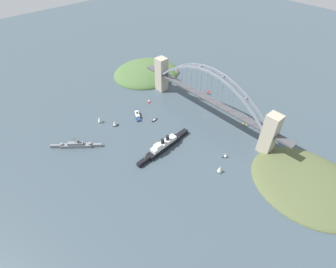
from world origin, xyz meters
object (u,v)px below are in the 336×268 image
(small_boat_0, at_px, (155,120))
(small_boat_4, at_px, (226,155))
(harbor_arch_bridge, at_px, (208,98))
(harbor_ferry_steamer, at_px, (137,115))
(seaplane_second_in_formation, at_px, (245,123))
(small_boat_5, at_px, (220,169))
(seaplane_taxiing_near_bridge, at_px, (208,93))
(small_boat_1, at_px, (100,119))
(small_boat_2, at_px, (149,101))
(small_boat_3, at_px, (115,123))
(naval_cruiser, at_px, (76,145))
(ocean_liner, at_px, (164,146))

(small_boat_0, height_order, small_boat_4, small_boat_4)
(harbor_arch_bridge, height_order, harbor_ferry_steamer, harbor_arch_bridge)
(seaplane_second_in_formation, bearing_deg, small_boat_4, 106.60)
(small_boat_5, bearing_deg, seaplane_second_in_formation, -71.67)
(harbor_ferry_steamer, bearing_deg, seaplane_taxiing_near_bridge, -103.54)
(small_boat_0, xyz_separation_m, small_boat_1, (51.90, 63.04, 4.90))
(seaplane_second_in_formation, distance_m, small_boat_1, 216.48)
(harbor_ferry_steamer, distance_m, small_boat_4, 149.18)
(small_boat_2, distance_m, small_boat_4, 164.18)
(small_boat_1, relative_size, small_boat_4, 1.53)
(small_boat_2, distance_m, small_boat_5, 177.63)
(small_boat_1, height_order, small_boat_3, small_boat_1)
(seaplane_taxiing_near_bridge, distance_m, small_boat_2, 103.48)
(seaplane_taxiing_near_bridge, relative_size, small_boat_4, 1.22)
(harbor_ferry_steamer, height_order, small_boat_1, small_boat_1)
(naval_cruiser, relative_size, harbor_ferry_steamer, 1.93)
(seaplane_second_in_formation, height_order, small_boat_5, small_boat_5)
(naval_cruiser, distance_m, small_boat_2, 140.47)
(harbor_arch_bridge, xyz_separation_m, small_boat_2, (87.55, 41.89, -30.67))
(harbor_ferry_steamer, xyz_separation_m, small_boat_2, (18.24, -37.87, -1.65))
(seaplane_taxiing_near_bridge, xyz_separation_m, small_boat_5, (-125.53, 122.26, 3.33))
(harbor_ferry_steamer, relative_size, seaplane_second_in_formation, 2.79)
(naval_cruiser, relative_size, seaplane_second_in_formation, 5.39)
(harbor_ferry_steamer, distance_m, small_boat_1, 56.67)
(ocean_liner, bearing_deg, harbor_arch_bridge, -83.28)
(small_boat_0, xyz_separation_m, small_boat_2, (44.39, -25.20, -0.10))
(naval_cruiser, height_order, seaplane_taxiing_near_bridge, naval_cruiser)
(seaplane_taxiing_near_bridge, relative_size, small_boat_5, 0.85)
(harbor_ferry_steamer, xyz_separation_m, small_boat_3, (3.61, 38.30, 2.53))
(seaplane_second_in_formation, relative_size, small_boat_0, 0.87)
(small_boat_1, distance_m, small_boat_2, 88.69)
(seaplane_taxiing_near_bridge, height_order, seaplane_second_in_formation, seaplane_taxiing_near_bridge)
(naval_cruiser, distance_m, small_boat_4, 197.72)
(harbor_arch_bridge, height_order, naval_cruiser, harbor_arch_bridge)
(harbor_arch_bridge, bearing_deg, small_boat_3, 58.30)
(small_boat_4, bearing_deg, small_boat_3, 25.08)
(small_boat_1, relative_size, small_boat_3, 1.17)
(seaplane_second_in_formation, bearing_deg, harbor_ferry_steamer, 40.75)
(naval_cruiser, height_order, harbor_ferry_steamer, naval_cruiser)
(harbor_arch_bridge, height_order, ocean_liner, harbor_arch_bridge)
(harbor_arch_bridge, distance_m, small_boat_3, 141.27)
(seaplane_taxiing_near_bridge, height_order, small_boat_4, small_boat_4)
(small_boat_3, bearing_deg, small_boat_0, -120.28)
(naval_cruiser, bearing_deg, small_boat_4, -137.70)
(seaplane_taxiing_near_bridge, bearing_deg, naval_cruiser, 82.22)
(seaplane_taxiing_near_bridge, height_order, small_boat_5, small_boat_5)
(small_boat_0, bearing_deg, seaplane_taxiing_near_bridge, -92.41)
(small_boat_0, bearing_deg, harbor_arch_bridge, -122.76)
(small_boat_2, height_order, small_boat_5, small_boat_5)
(harbor_ferry_steamer, distance_m, small_boat_2, 42.06)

